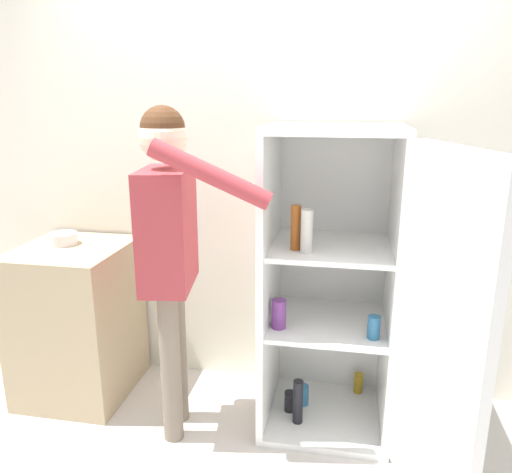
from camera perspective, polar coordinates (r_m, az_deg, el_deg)
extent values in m
cube|color=silver|center=(2.92, 1.22, 6.61)|extent=(7.00, 0.06, 2.55)
cube|color=white|center=(3.00, 7.80, -19.35)|extent=(0.66, 0.65, 0.04)
cube|color=white|center=(2.47, 9.15, 12.06)|extent=(0.66, 0.65, 0.04)
cube|color=white|center=(2.92, 8.69, -3.10)|extent=(0.66, 0.03, 1.53)
cube|color=white|center=(2.66, 1.62, -4.81)|extent=(0.04, 0.65, 1.53)
cube|color=white|center=(2.65, 15.28, -5.52)|extent=(0.03, 0.65, 1.53)
cube|color=white|center=(2.72, 8.23, -9.63)|extent=(0.59, 0.58, 0.02)
cube|color=white|center=(2.57, 8.59, -1.19)|extent=(0.59, 0.58, 0.02)
cube|color=white|center=(2.08, 20.25, -11.87)|extent=(0.23, 0.65, 1.53)
cylinder|color=teal|center=(2.54, 13.31, -10.07)|extent=(0.06, 0.06, 0.12)
cylinder|color=#723884|center=(2.58, 2.62, -8.84)|extent=(0.07, 0.07, 0.15)
cylinder|color=black|center=(2.94, 3.86, -18.26)|extent=(0.06, 0.06, 0.12)
cylinder|color=#9E4C19|center=(2.44, 4.57, 1.01)|extent=(0.05, 0.05, 0.22)
cylinder|color=#B78C1E|center=(3.15, 11.62, -16.07)|extent=(0.05, 0.05, 0.12)
cylinder|color=black|center=(2.82, 4.81, -18.30)|extent=(0.05, 0.05, 0.25)
cylinder|color=teal|center=(3.00, 5.29, -17.57)|extent=(0.08, 0.08, 0.11)
cylinder|color=beige|center=(2.40, 5.82, 0.60)|extent=(0.06, 0.06, 0.21)
cylinder|color=#726656|center=(2.79, -9.03, -12.81)|extent=(0.10, 0.10, 0.82)
cylinder|color=#726656|center=(2.65, -9.73, -14.49)|extent=(0.10, 0.10, 0.82)
cube|color=#9E3338|center=(2.46, -10.08, 0.87)|extent=(0.29, 0.44, 0.58)
sphere|color=beige|center=(2.39, -10.59, 11.13)|extent=(0.23, 0.23, 0.23)
sphere|color=#4C2D19|center=(2.38, -10.63, 12.07)|extent=(0.21, 0.21, 0.21)
cylinder|color=#9E3338|center=(2.68, -9.05, 1.49)|extent=(0.08, 0.08, 0.55)
cylinder|color=#9E3338|center=(2.13, -5.20, 7.07)|extent=(0.54, 0.16, 0.31)
cube|color=tan|center=(3.18, -19.70, -9.03)|extent=(0.60, 0.64, 0.91)
cylinder|color=white|center=(3.09, -21.20, -0.22)|extent=(0.16, 0.16, 0.07)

